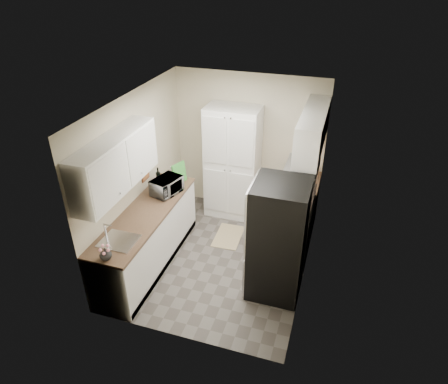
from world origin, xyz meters
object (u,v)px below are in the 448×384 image
object	(u,v)px
pantry_cabinet	(233,163)
toaster_oven	(299,171)
refrigerator	(278,240)
electric_range	(288,230)
wine_bottle	(158,177)
microwave	(167,186)

from	to	relation	value
pantry_cabinet	toaster_oven	bearing A→B (deg)	-0.73
refrigerator	toaster_oven	bearing A→B (deg)	89.58
electric_range	pantry_cabinet	bearing A→B (deg)	141.78
pantry_cabinet	electric_range	size ratio (longest dim) A/B	1.77
refrigerator	wine_bottle	size ratio (longest dim) A/B	5.95
refrigerator	toaster_oven	size ratio (longest dim) A/B	4.22
electric_range	toaster_oven	xyz separation A→B (m)	(-0.02, 0.91, 0.56)
electric_range	toaster_oven	world-z (taller)	toaster_oven
microwave	pantry_cabinet	bearing A→B (deg)	-14.67
wine_bottle	toaster_oven	bearing A→B (deg)	24.51
electric_range	wine_bottle	bearing A→B (deg)	-178.82
electric_range	microwave	size ratio (longest dim) A/B	2.43
pantry_cabinet	refrigerator	world-z (taller)	pantry_cabinet
electric_range	toaster_oven	bearing A→B (deg)	91.40
electric_range	refrigerator	bearing A→B (deg)	-92.48
refrigerator	wine_bottle	world-z (taller)	refrigerator
electric_range	wine_bottle	world-z (taller)	wine_bottle
toaster_oven	microwave	bearing A→B (deg)	-133.61
microwave	wine_bottle	distance (m)	0.30
microwave	toaster_oven	xyz separation A→B (m)	(1.86, 1.15, -0.01)
pantry_cabinet	refrigerator	xyz separation A→B (m)	(1.14, -1.73, -0.15)
electric_range	microwave	distance (m)	1.98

